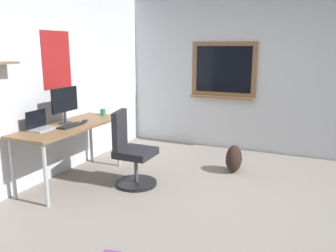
{
  "coord_description": "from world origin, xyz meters",
  "views": [
    {
      "loc": [
        -3.31,
        -0.83,
        1.72
      ],
      "look_at": [
        0.13,
        0.72,
        0.85
      ],
      "focal_mm": 37.0,
      "sensor_mm": 36.0,
      "label": 1
    }
  ],
  "objects_px": {
    "desk": "(71,130)",
    "monitor_primary": "(65,103)",
    "keyboard": "(71,126)",
    "backpack": "(234,159)",
    "computer_mouse": "(85,121)",
    "coffee_mug": "(103,112)",
    "office_chair": "(131,154)",
    "laptop": "(40,125)"
  },
  "relations": [
    {
      "from": "laptop",
      "to": "computer_mouse",
      "type": "xyz_separation_m",
      "value": [
        0.56,
        -0.22,
        -0.04
      ]
    },
    {
      "from": "keyboard",
      "to": "office_chair",
      "type": "bearing_deg",
      "value": -68.36
    },
    {
      "from": "coffee_mug",
      "to": "backpack",
      "type": "xyz_separation_m",
      "value": [
        0.48,
        -1.82,
        -0.61
      ]
    },
    {
      "from": "office_chair",
      "to": "laptop",
      "type": "distance_m",
      "value": 1.14
    },
    {
      "from": "laptop",
      "to": "keyboard",
      "type": "distance_m",
      "value": 0.36
    },
    {
      "from": "computer_mouse",
      "to": "backpack",
      "type": "xyz_separation_m",
      "value": [
        0.97,
        -1.77,
        -0.58
      ]
    },
    {
      "from": "laptop",
      "to": "coffee_mug",
      "type": "relative_size",
      "value": 3.37
    },
    {
      "from": "desk",
      "to": "computer_mouse",
      "type": "bearing_deg",
      "value": -20.68
    },
    {
      "from": "laptop",
      "to": "coffee_mug",
      "type": "height_order",
      "value": "laptop"
    },
    {
      "from": "office_chair",
      "to": "monitor_primary",
      "type": "relative_size",
      "value": 2.05
    },
    {
      "from": "keyboard",
      "to": "laptop",
      "type": "bearing_deg",
      "value": 141.3
    },
    {
      "from": "desk",
      "to": "office_chair",
      "type": "distance_m",
      "value": 0.84
    },
    {
      "from": "desk",
      "to": "coffee_mug",
      "type": "bearing_deg",
      "value": -2.14
    },
    {
      "from": "keyboard",
      "to": "computer_mouse",
      "type": "relative_size",
      "value": 3.56
    },
    {
      "from": "desk",
      "to": "coffee_mug",
      "type": "relative_size",
      "value": 17.19
    },
    {
      "from": "computer_mouse",
      "to": "office_chair",
      "type": "bearing_deg",
      "value": -90.5
    },
    {
      "from": "monitor_primary",
      "to": "computer_mouse",
      "type": "relative_size",
      "value": 4.46
    },
    {
      "from": "computer_mouse",
      "to": "coffee_mug",
      "type": "relative_size",
      "value": 1.13
    },
    {
      "from": "computer_mouse",
      "to": "backpack",
      "type": "relative_size",
      "value": 0.27
    },
    {
      "from": "monitor_primary",
      "to": "keyboard",
      "type": "distance_m",
      "value": 0.33
    },
    {
      "from": "laptop",
      "to": "monitor_primary",
      "type": "distance_m",
      "value": 0.45
    },
    {
      "from": "monitor_primary",
      "to": "coffee_mug",
      "type": "height_order",
      "value": "monitor_primary"
    },
    {
      "from": "desk",
      "to": "office_chair",
      "type": "xyz_separation_m",
      "value": [
        0.19,
        -0.77,
        -0.27
      ]
    },
    {
      "from": "computer_mouse",
      "to": "backpack",
      "type": "bearing_deg",
      "value": -61.18
    },
    {
      "from": "keyboard",
      "to": "backpack",
      "type": "relative_size",
      "value": 0.96
    },
    {
      "from": "laptop",
      "to": "monitor_primary",
      "type": "xyz_separation_m",
      "value": [
        0.4,
        -0.05,
        0.22
      ]
    },
    {
      "from": "coffee_mug",
      "to": "backpack",
      "type": "distance_m",
      "value": 1.98
    },
    {
      "from": "backpack",
      "to": "monitor_primary",
      "type": "bearing_deg",
      "value": 120.3
    },
    {
      "from": "keyboard",
      "to": "desk",
      "type": "bearing_deg",
      "value": 43.82
    },
    {
      "from": "monitor_primary",
      "to": "keyboard",
      "type": "relative_size",
      "value": 1.25
    },
    {
      "from": "coffee_mug",
      "to": "computer_mouse",
      "type": "bearing_deg",
      "value": -174.17
    },
    {
      "from": "backpack",
      "to": "coffee_mug",
      "type": "bearing_deg",
      "value": 104.89
    },
    {
      "from": "desk",
      "to": "monitor_primary",
      "type": "height_order",
      "value": "monitor_primary"
    },
    {
      "from": "coffee_mug",
      "to": "backpack",
      "type": "bearing_deg",
      "value": -75.11
    },
    {
      "from": "monitor_primary",
      "to": "keyboard",
      "type": "bearing_deg",
      "value": -124.36
    },
    {
      "from": "monitor_primary",
      "to": "backpack",
      "type": "xyz_separation_m",
      "value": [
        1.13,
        -1.94,
        -0.83
      ]
    },
    {
      "from": "desk",
      "to": "coffee_mug",
      "type": "distance_m",
      "value": 0.7
    },
    {
      "from": "keyboard",
      "to": "coffee_mug",
      "type": "height_order",
      "value": "coffee_mug"
    },
    {
      "from": "office_chair",
      "to": "backpack",
      "type": "distance_m",
      "value": 1.47
    },
    {
      "from": "laptop",
      "to": "backpack",
      "type": "distance_m",
      "value": 2.58
    },
    {
      "from": "keyboard",
      "to": "computer_mouse",
      "type": "height_order",
      "value": "computer_mouse"
    },
    {
      "from": "keyboard",
      "to": "computer_mouse",
      "type": "bearing_deg",
      "value": -0.0
    }
  ]
}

